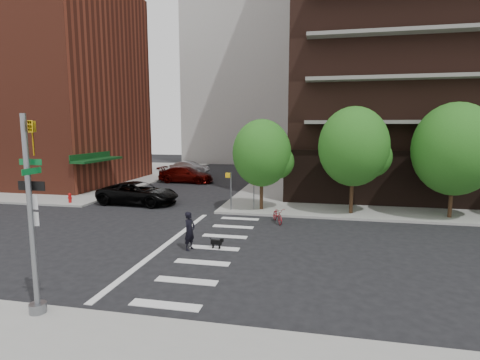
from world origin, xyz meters
name	(u,v)px	position (x,y,z in m)	size (l,w,h in m)	color
ground	(157,244)	(0.00, 0.00, 0.00)	(120.00, 120.00, 0.00)	black
sidewalk_ne	(447,185)	(20.50, 23.50, 0.07)	(39.00, 33.00, 0.15)	gray
sidewalk_nw	(52,174)	(-24.50, 23.50, 0.07)	(31.00, 33.00, 0.15)	gray
crosswalk	(199,247)	(2.21, 0.00, 0.01)	(3.85, 13.00, 0.01)	silver
midrise_nw	(29,86)	(-22.00, 18.00, 10.15)	(21.40, 15.50, 20.00)	maroon
tree_a	(262,153)	(4.00, 8.50, 4.04)	(4.00, 4.00, 5.90)	#301E11
tree_b	(353,147)	(10.00, 8.50, 4.54)	(4.50, 4.50, 6.65)	#301E11
tree_c	(455,149)	(16.00, 8.50, 4.45)	(5.00, 5.00, 6.80)	#301E11
traffic_signal	(33,231)	(-0.47, -7.49, 2.70)	(0.90, 0.75, 6.00)	slate
pedestrian_signal	(236,185)	(2.32, 7.92, 1.85)	(2.18, 0.67, 2.60)	slate
fire_hydrant	(70,197)	(-10.50, 7.80, 0.55)	(0.24, 0.24, 0.73)	#A50C0C
parking_meter	(29,190)	(-14.00, 7.80, 0.96)	(0.10, 0.08, 1.32)	black
parked_car_black	(138,193)	(-5.50, 9.00, 0.85)	(6.09, 2.81, 1.69)	black
parked_car_maroon	(186,175)	(-5.85, 20.50, 0.85)	(5.83, 2.37, 1.69)	#3E0503
parked_car_silver	(190,168)	(-7.99, 27.76, 0.80)	(4.88, 1.70, 1.61)	#A7A9AE
scooter	(278,215)	(5.45, 5.50, 0.47)	(0.62, 1.79, 0.94)	maroon
dog_walker	(190,231)	(1.91, -0.47, 0.92)	(0.44, 0.67, 1.84)	black
dog	(217,242)	(3.13, -0.09, 0.33)	(0.63, 0.23, 0.52)	black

